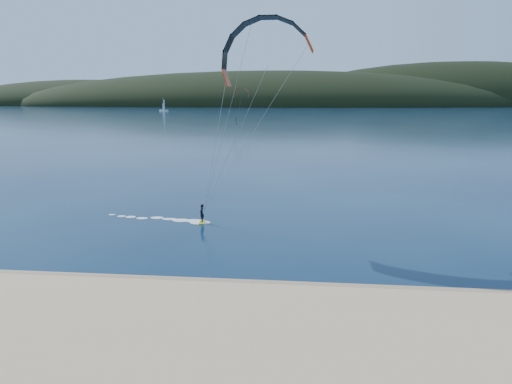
# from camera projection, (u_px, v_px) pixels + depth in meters

# --- Properties ---
(ground) EXTENTS (1800.00, 1800.00, 0.00)m
(ground) POSITION_uv_depth(u_px,v_px,m) (171.00, 321.00, 24.07)
(ground) COLOR #061732
(ground) RESTS_ON ground
(wet_sand) EXTENTS (220.00, 2.50, 0.10)m
(wet_sand) POSITION_uv_depth(u_px,v_px,m) (191.00, 286.00, 28.44)
(wet_sand) COLOR #876A4E
(wet_sand) RESTS_ON ground
(headland) EXTENTS (1200.00, 310.00, 140.00)m
(headland) POSITION_uv_depth(u_px,v_px,m) (299.00, 106.00, 750.31)
(headland) COLOR black
(headland) RESTS_ON ground
(kitesurfer_near) EXTENTS (21.28, 6.20, 17.49)m
(kitesurfer_near) POSITION_uv_depth(u_px,v_px,m) (264.00, 71.00, 36.72)
(kitesurfer_near) COLOR #C3C717
(kitesurfer_near) RESTS_ON ground
(kitesurfer_far) EXTENTS (7.69, 7.73, 14.92)m
(kitesurfer_far) POSITION_uv_depth(u_px,v_px,m) (242.00, 96.00, 219.96)
(kitesurfer_far) COLOR #C3C717
(kitesurfer_far) RESTS_ON ground
(sailboat) EXTENTS (8.90, 5.62, 12.48)m
(sailboat) POSITION_uv_depth(u_px,v_px,m) (164.00, 110.00, 432.31)
(sailboat) COLOR white
(sailboat) RESTS_ON ground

